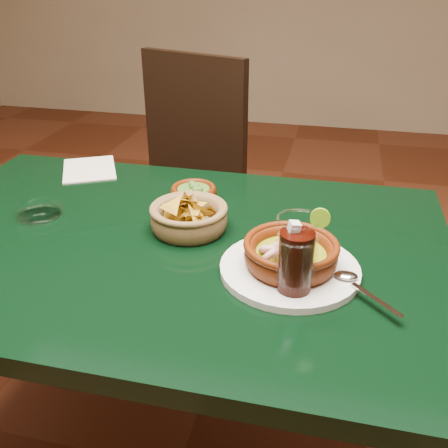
% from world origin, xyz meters
% --- Properties ---
extents(dining_table, '(1.20, 0.80, 0.75)m').
position_xyz_m(dining_table, '(0.00, 0.00, 0.65)').
color(dining_table, black).
rests_on(dining_table, ground).
extents(dining_chair, '(0.59, 0.59, 1.00)m').
position_xyz_m(dining_chair, '(-0.22, 0.71, 0.55)').
color(dining_chair, black).
rests_on(dining_chair, ground).
extents(shrimp_plate, '(0.33, 0.26, 0.08)m').
position_xyz_m(shrimp_plate, '(0.28, -0.07, 0.78)').
color(shrimp_plate, silver).
rests_on(shrimp_plate, dining_table).
extents(chip_basket, '(0.20, 0.20, 0.12)m').
position_xyz_m(chip_basket, '(0.05, 0.05, 0.78)').
color(chip_basket, brown).
rests_on(chip_basket, dining_table).
extents(guacamole_ramekin, '(0.13, 0.13, 0.04)m').
position_xyz_m(guacamole_ramekin, '(0.01, 0.20, 0.77)').
color(guacamole_ramekin, '#441604').
rests_on(guacamole_ramekin, dining_table).
extents(cola_drink, '(0.15, 0.15, 0.17)m').
position_xyz_m(cola_drink, '(0.29, -0.14, 0.82)').
color(cola_drink, white).
rests_on(cola_drink, dining_table).
extents(glass_ashtray, '(0.12, 0.12, 0.03)m').
position_xyz_m(glass_ashtray, '(-0.31, 0.03, 0.76)').
color(glass_ashtray, white).
rests_on(glass_ashtray, dining_table).
extents(paper_menu, '(0.21, 0.23, 0.00)m').
position_xyz_m(paper_menu, '(-0.33, 0.33, 0.75)').
color(paper_menu, beige).
rests_on(paper_menu, dining_table).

